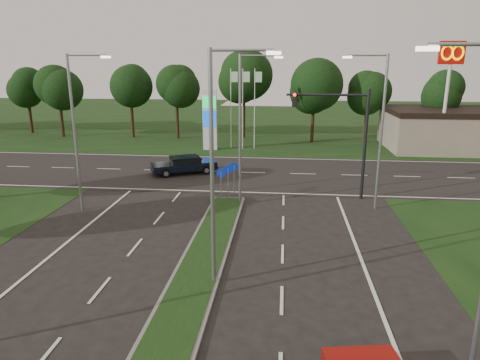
# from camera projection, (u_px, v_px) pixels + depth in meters

# --- Properties ---
(verge_far) EXTENTS (160.00, 50.00, 0.02)m
(verge_far) POSITION_uv_depth(u_px,v_px,m) (262.00, 122.00, 64.14)
(verge_far) COLOR black
(verge_far) RESTS_ON ground
(cross_road) EXTENTS (160.00, 12.00, 0.02)m
(cross_road) POSITION_uv_depth(u_px,v_px,m) (240.00, 172.00, 34.39)
(cross_road) COLOR black
(cross_road) RESTS_ON ground
(median_kerb) EXTENTS (2.00, 26.00, 0.12)m
(median_kerb) POSITION_uv_depth(u_px,v_px,m) (183.00, 308.00, 15.18)
(median_kerb) COLOR slate
(median_kerb) RESTS_ON ground
(commercial_building) EXTENTS (16.00, 9.00, 4.00)m
(commercial_building) POSITION_uv_depth(u_px,v_px,m) (469.00, 130.00, 43.18)
(commercial_building) COLOR gray
(commercial_building) RESTS_ON ground
(streetlight_median_near) EXTENTS (2.53, 0.22, 9.00)m
(streetlight_median_near) POSITION_uv_depth(u_px,v_px,m) (217.00, 159.00, 15.68)
(streetlight_median_near) COLOR gray
(streetlight_median_near) RESTS_ON ground
(streetlight_median_far) EXTENTS (2.53, 0.22, 9.00)m
(streetlight_median_far) POSITION_uv_depth(u_px,v_px,m) (243.00, 123.00, 25.28)
(streetlight_median_far) COLOR gray
(streetlight_median_far) RESTS_ON ground
(streetlight_left_far) EXTENTS (2.53, 0.22, 9.00)m
(streetlight_left_far) POSITION_uv_depth(u_px,v_px,m) (77.00, 125.00, 24.28)
(streetlight_left_far) COLOR gray
(streetlight_left_far) RESTS_ON ground
(streetlight_right_far) EXTENTS (2.53, 0.22, 9.00)m
(streetlight_right_far) POSITION_uv_depth(u_px,v_px,m) (379.00, 125.00, 24.50)
(streetlight_right_far) COLOR gray
(streetlight_right_far) RESTS_ON ground
(traffic_signal) EXTENTS (5.10, 0.42, 7.00)m
(traffic_signal) POSITION_uv_depth(u_px,v_px,m) (345.00, 127.00, 26.69)
(traffic_signal) COLOR black
(traffic_signal) RESTS_ON ground
(median_signs) EXTENTS (1.16, 1.76, 2.38)m
(median_signs) POSITION_uv_depth(u_px,v_px,m) (228.00, 176.00, 26.64)
(median_signs) COLOR gray
(median_signs) RESTS_ON ground
(gas_pylon) EXTENTS (5.80, 1.26, 8.00)m
(gas_pylon) POSITION_uv_depth(u_px,v_px,m) (212.00, 118.00, 42.61)
(gas_pylon) COLOR silver
(gas_pylon) RESTS_ON ground
(mcdonalds_sign) EXTENTS (2.20, 0.47, 10.40)m
(mcdonalds_sign) POSITION_uv_depth(u_px,v_px,m) (450.00, 69.00, 38.14)
(mcdonalds_sign) COLOR silver
(mcdonalds_sign) RESTS_ON ground
(treeline_far) EXTENTS (6.00, 6.00, 9.90)m
(treeline_far) POSITION_uv_depth(u_px,v_px,m) (256.00, 79.00, 47.87)
(treeline_far) COLOR black
(treeline_far) RESTS_ON ground
(navy_sedan) EXTENTS (5.38, 3.94, 1.37)m
(navy_sedan) POSITION_uv_depth(u_px,v_px,m) (184.00, 164.00, 33.90)
(navy_sedan) COLOR black
(navy_sedan) RESTS_ON ground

